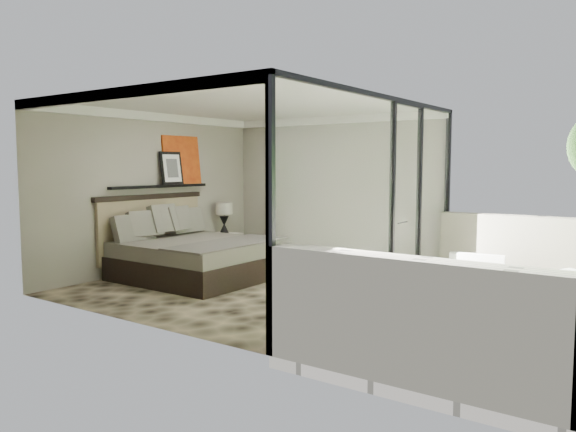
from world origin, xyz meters
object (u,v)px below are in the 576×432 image
Objects in this scene: bed at (194,255)px; ottoman at (575,293)px; nightstand at (224,245)px; lounger at (469,291)px; table_lamp at (224,214)px.

bed reaches higher than ottoman.
nightstand is 1.07× the size of ottoman.
ottoman is 1.29m from lounger.
nightstand is (-0.80, 1.64, -0.10)m from bed.
nightstand is at bearing 115.95° from bed.
bed is at bearing -68.80° from nightstand.
bed reaches higher than nightstand.
ottoman is 0.32× the size of lounger.
table_lamp is at bearing 161.82° from lounger.
table_lamp is 1.18× the size of ottoman.
bed reaches higher than table_lamp.
table_lamp is 5.31m from lounger.
nightstand is 0.63m from table_lamp.
bed is at bearing -63.96° from table_lamp.
table_lamp is 6.47m from ottoman.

